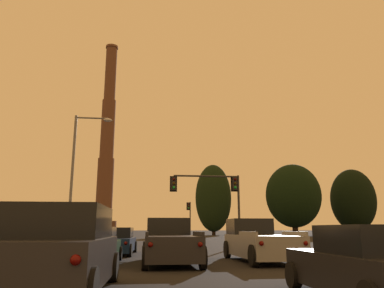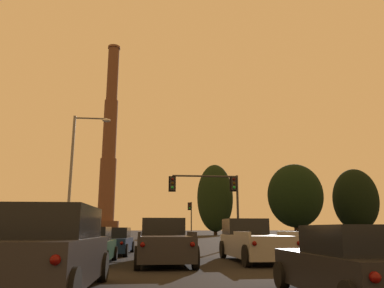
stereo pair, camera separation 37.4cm
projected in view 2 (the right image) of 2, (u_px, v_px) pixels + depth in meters
pickup_truck_right_lane_second at (253, 242)px, 16.19m from camera, size 2.19×5.51×1.82m
pickup_truck_center_lane_second at (164, 243)px, 15.22m from camera, size 2.19×5.51×1.82m
hatchback_left_lane_second at (89, 247)px, 14.91m from camera, size 1.98×4.14×1.44m
suv_left_lane_third at (48, 251)px, 8.08m from camera, size 2.20×4.94×1.86m
sedan_left_lane_front at (113, 242)px, 20.35m from camera, size 2.17×4.77×1.43m
hatchback_right_lane_third at (352, 265)px, 7.28m from camera, size 1.96×4.13×1.44m
traffic_light_far_right at (190, 214)px, 60.54m from camera, size 0.78×0.50×5.61m
traffic_light_overhead_right at (214, 191)px, 29.95m from camera, size 5.75×0.50×5.60m
street_lamp at (76, 167)px, 27.29m from camera, size 2.76×0.36×9.64m
smokestack at (109, 155)px, 113.78m from camera, size 7.76×7.76×59.19m
treeline_far_left at (215, 198)px, 82.57m from camera, size 7.91×7.12×15.40m
treeline_right_mid at (295, 196)px, 75.34m from camera, size 11.10×9.99×14.25m
treeline_center_left at (356, 200)px, 82.37m from camera, size 9.81×8.83×14.38m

